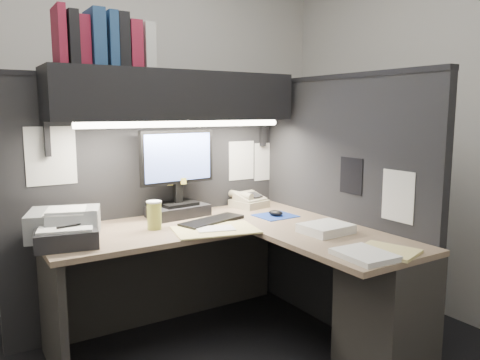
# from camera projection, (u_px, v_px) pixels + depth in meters

# --- Properties ---
(wall_back) EXTENTS (3.50, 0.04, 2.70)m
(wall_back) POSITION_uv_depth(u_px,v_px,m) (119.00, 119.00, 3.49)
(wall_back) COLOR beige
(wall_back) RESTS_ON floor
(wall_right) EXTENTS (0.04, 3.00, 2.70)m
(wall_right) POSITION_uv_depth(u_px,v_px,m) (444.00, 119.00, 3.15)
(wall_right) COLOR beige
(wall_right) RESTS_ON floor
(partition_back) EXTENTS (1.90, 0.06, 1.60)m
(partition_back) POSITION_uv_depth(u_px,v_px,m) (154.00, 203.00, 3.11)
(partition_back) COLOR black
(partition_back) RESTS_ON floor
(partition_right) EXTENTS (0.06, 1.50, 1.60)m
(partition_right) POSITION_uv_depth(u_px,v_px,m) (338.00, 207.00, 2.98)
(partition_right) COLOR black
(partition_right) RESTS_ON floor
(desk) EXTENTS (1.70, 1.53, 0.73)m
(desk) POSITION_uv_depth(u_px,v_px,m) (286.00, 287.00, 2.59)
(desk) COLOR #927C5D
(desk) RESTS_ON floor
(overhead_shelf) EXTENTS (1.55, 0.34, 0.30)m
(overhead_shelf) POSITION_uv_depth(u_px,v_px,m) (176.00, 96.00, 2.90)
(overhead_shelf) COLOR black
(overhead_shelf) RESTS_ON partition_back
(task_light_tube) EXTENTS (1.32, 0.04, 0.04)m
(task_light_tube) POSITION_uv_depth(u_px,v_px,m) (186.00, 124.00, 2.81)
(task_light_tube) COLOR white
(task_light_tube) RESTS_ON overhead_shelf
(monitor) EXTENTS (0.52, 0.27, 0.56)m
(monitor) POSITION_uv_depth(u_px,v_px,m) (178.00, 183.00, 3.00)
(monitor) COLOR black
(monitor) RESTS_ON desk
(keyboard) EXTENTS (0.46, 0.26, 0.02)m
(keyboard) POSITION_uv_depth(u_px,v_px,m) (212.00, 221.00, 2.86)
(keyboard) COLOR black
(keyboard) RESTS_ON desk
(mousepad) EXTENTS (0.25, 0.23, 0.00)m
(mousepad) POSITION_uv_depth(u_px,v_px,m) (275.00, 216.00, 3.04)
(mousepad) COLOR navy
(mousepad) RESTS_ON desk
(mouse) EXTENTS (0.09, 0.12, 0.04)m
(mouse) POSITION_uv_depth(u_px,v_px,m) (276.00, 213.00, 3.03)
(mouse) COLOR black
(mouse) RESTS_ON mousepad
(telephone) EXTENTS (0.25, 0.26, 0.08)m
(telephone) POSITION_uv_depth(u_px,v_px,m) (249.00, 201.00, 3.32)
(telephone) COLOR #B7AE8D
(telephone) RESTS_ON desk
(coffee_cup) EXTENTS (0.10, 0.10, 0.15)m
(coffee_cup) POSITION_uv_depth(u_px,v_px,m) (154.00, 216.00, 2.70)
(coffee_cup) COLOR #C0BC4D
(coffee_cup) RESTS_ON desk
(printer) EXTENTS (0.44, 0.41, 0.15)m
(printer) POSITION_uv_depth(u_px,v_px,m) (64.00, 223.00, 2.54)
(printer) COLOR gray
(printer) RESTS_ON desk
(notebook_stack) EXTENTS (0.34, 0.30, 0.09)m
(notebook_stack) POSITION_uv_depth(u_px,v_px,m) (66.00, 238.00, 2.36)
(notebook_stack) COLOR black
(notebook_stack) RESTS_ON desk
(open_folder) EXTENTS (0.52, 0.40, 0.01)m
(open_folder) POSITION_uv_depth(u_px,v_px,m) (215.00, 230.00, 2.67)
(open_folder) COLOR #E0CF7E
(open_folder) RESTS_ON desk
(paper_stack_a) EXTENTS (0.27, 0.23, 0.05)m
(paper_stack_a) POSITION_uv_depth(u_px,v_px,m) (326.00, 228.00, 2.62)
(paper_stack_a) COLOR white
(paper_stack_a) RESTS_ON desk
(paper_stack_b) EXTENTS (0.23, 0.28, 0.03)m
(paper_stack_b) POSITION_uv_depth(u_px,v_px,m) (365.00, 255.00, 2.18)
(paper_stack_b) COLOR white
(paper_stack_b) RESTS_ON desk
(manila_stack) EXTENTS (0.29, 0.32, 0.02)m
(manila_stack) POSITION_uv_depth(u_px,v_px,m) (388.00, 251.00, 2.26)
(manila_stack) COLOR #E0CF7E
(manila_stack) RESTS_ON desk
(binder_row) EXTENTS (0.54, 0.25, 0.31)m
(binder_row) POSITION_uv_depth(u_px,v_px,m) (104.00, 42.00, 2.63)
(binder_row) COLOR maroon
(binder_row) RESTS_ON overhead_shelf
(pinned_papers) EXTENTS (1.76, 1.31, 0.51)m
(pinned_papers) POSITION_uv_depth(u_px,v_px,m) (232.00, 167.00, 2.97)
(pinned_papers) COLOR white
(pinned_papers) RESTS_ON partition_back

